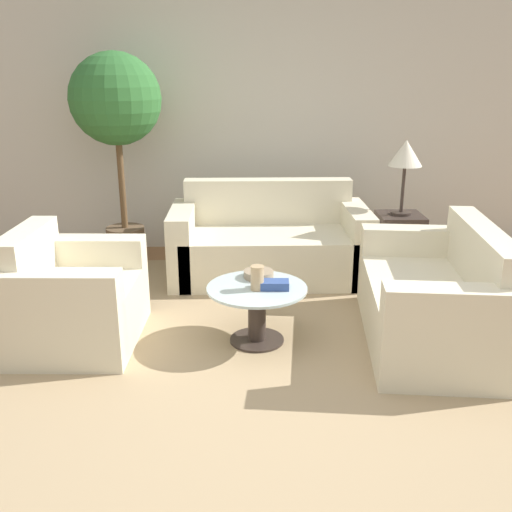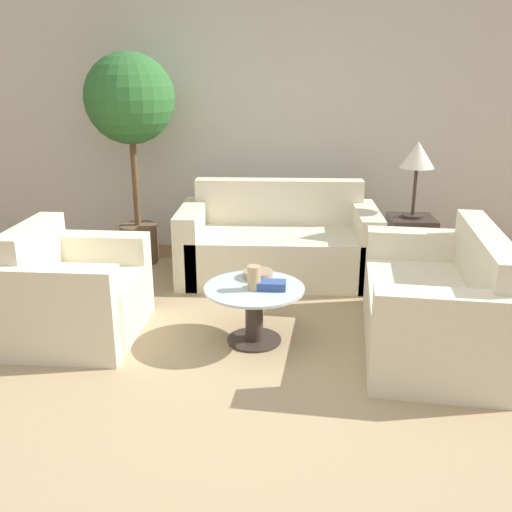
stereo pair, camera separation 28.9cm
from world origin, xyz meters
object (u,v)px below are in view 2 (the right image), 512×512
loveseat (440,308)px  book_stack (269,285)px  table_lamp (417,158)px  sofa_main (278,245)px  vase (254,278)px  coffee_table (254,306)px  armchair (72,297)px  potted_plant (131,112)px  bowl (258,274)px

loveseat → book_stack: loveseat is taller
table_lamp → book_stack: (-1.22, -1.31, -0.67)m
sofa_main → table_lamp: 1.43m
sofa_main → vase: sofa_main is taller
sofa_main → coffee_table: bearing=-96.2°
sofa_main → armchair: 1.96m
loveseat → potted_plant: 3.22m
loveseat → coffee_table: 1.26m
sofa_main → book_stack: (-0.05, -1.40, 0.15)m
table_lamp → book_stack: bearing=-132.9°
coffee_table → bowl: bearing=84.7°
sofa_main → vase: (-0.15, -1.42, 0.21)m
table_lamp → potted_plant: bearing=171.1°
coffee_table → bowl: bowl is taller
armchair → vase: 1.32m
sofa_main → table_lamp: size_ratio=2.69×
armchair → coffee_table: bearing=-90.3°
bowl → loveseat: bearing=-9.4°
armchair → book_stack: bearing=-91.4°
armchair → coffee_table: size_ratio=1.42×
loveseat → table_lamp: 1.54m
loveseat → coffee_table: (-1.26, 0.02, -0.02)m
coffee_table → book_stack: (0.10, -0.03, 0.17)m
potted_plant → bowl: size_ratio=9.31×
loveseat → book_stack: (-1.16, -0.01, 0.15)m
coffee_table → potted_plant: potted_plant is taller
table_lamp → vase: 1.97m
loveseat → coffee_table: size_ratio=2.27×
loveseat → sofa_main: bearing=-135.1°
sofa_main → bowl: (-0.13, -1.19, 0.15)m
sofa_main → book_stack: 1.41m
vase → table_lamp: bearing=45.1°
potted_plant → book_stack: bearing=-52.3°
coffee_table → table_lamp: (1.32, 1.28, 0.84)m
sofa_main → coffee_table: size_ratio=2.55×
vase → loveseat: bearing=1.1°
armchair → loveseat: size_ratio=0.63×
table_lamp → vase: table_lamp is taller
book_stack → coffee_table: bearing=165.7°
loveseat → potted_plant: bearing=-118.1°
table_lamp → bowl: (-1.30, -1.09, -0.67)m
sofa_main → armchair: sofa_main is taller
table_lamp → potted_plant: 2.59m
loveseat → potted_plant: (-2.48, 1.70, 1.16)m
bowl → table_lamp: bearing=40.0°
armchair → bowl: 1.33m
potted_plant → vase: bearing=-54.7°
armchair → vase: armchair is taller
book_stack → potted_plant: bearing=130.0°
loveseat → bowl: 1.27m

